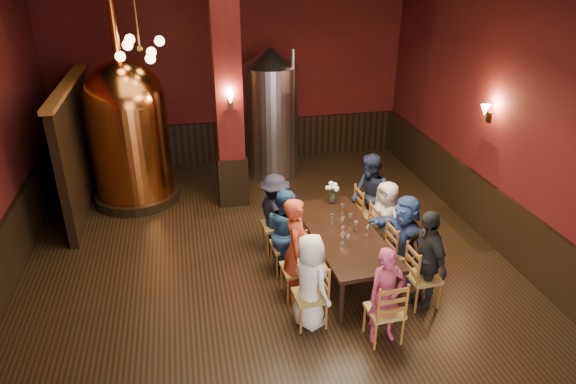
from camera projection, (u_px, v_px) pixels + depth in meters
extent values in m
plane|color=black|center=(272.00, 276.00, 8.15)|extent=(10.00, 10.00, 0.00)
cube|color=#4E1110|center=(231.00, 68.00, 11.58)|extent=(8.00, 0.02, 4.50)
cube|color=#4E1110|center=(525.00, 124.00, 7.92)|extent=(0.02, 10.00, 4.50)
cube|color=black|center=(502.00, 223.00, 8.67)|extent=(0.08, 9.90, 1.00)
cube|color=black|center=(235.00, 141.00, 12.30)|extent=(7.90, 0.08, 1.00)
cube|color=#4E1110|center=(228.00, 93.00, 9.58)|extent=(0.58, 0.58, 4.50)
cube|color=black|center=(78.00, 150.00, 9.85)|extent=(0.22, 3.50, 2.40)
cube|color=black|center=(344.00, 234.00, 7.91)|extent=(1.12, 2.45, 0.06)
cylinder|color=black|center=(341.00, 304.00, 6.98)|extent=(0.07, 0.07, 0.69)
cylinder|color=black|center=(401.00, 293.00, 7.18)|extent=(0.07, 0.07, 0.69)
cylinder|color=black|center=(296.00, 224.00, 8.96)|extent=(0.07, 0.07, 0.69)
cylinder|color=black|center=(344.00, 218.00, 9.16)|extent=(0.07, 0.07, 0.69)
imported|color=white|center=(310.00, 281.00, 6.85)|extent=(0.66, 0.79, 1.38)
imported|color=#BF3B20|center=(297.00, 249.00, 7.39)|extent=(0.55, 0.67, 1.59)
imported|color=navy|center=(285.00, 231.00, 8.00)|extent=(0.60, 0.77, 1.43)
imported|color=black|center=(275.00, 213.00, 8.59)|extent=(0.74, 1.00, 1.38)
imported|color=black|center=(426.00, 259.00, 7.22)|extent=(0.48, 0.93, 1.52)
imported|color=navy|center=(404.00, 238.00, 7.82)|extent=(0.82, 1.38, 1.42)
imported|color=beige|center=(385.00, 220.00, 8.41)|extent=(0.62, 0.77, 1.35)
imported|color=#181D30|center=(370.00, 197.00, 8.95)|extent=(0.43, 0.78, 1.55)
imported|color=#9D3453|center=(386.00, 296.00, 6.57)|extent=(0.53, 0.37, 1.37)
cylinder|color=black|center=(138.00, 195.00, 10.59)|extent=(1.71, 1.71, 0.19)
cylinder|color=orange|center=(131.00, 147.00, 10.14)|extent=(2.02, 2.02, 1.90)
sphere|color=orange|center=(124.00, 100.00, 9.73)|extent=(1.52, 1.52, 1.52)
cylinder|color=orange|center=(114.00, 27.00, 9.15)|extent=(0.15, 0.15, 1.24)
cylinder|color=#B2B2B7|center=(271.00, 123.00, 11.23)|extent=(1.22, 1.22, 2.48)
cone|color=#B2B2B7|center=(270.00, 56.00, 10.61)|extent=(1.19, 1.19, 0.40)
cylinder|color=#B2B2B7|center=(293.00, 116.00, 10.85)|extent=(0.08, 0.08, 2.77)
cylinder|color=white|center=(332.00, 198.00, 8.76)|extent=(0.11, 0.11, 0.21)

